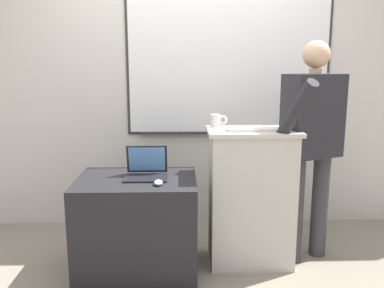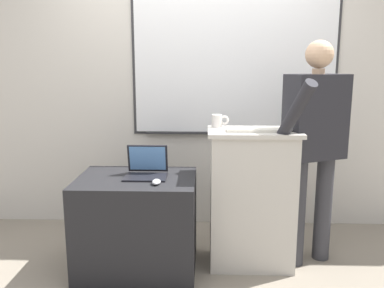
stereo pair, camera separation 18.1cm
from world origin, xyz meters
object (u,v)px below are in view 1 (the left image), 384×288
object	(u,v)px
computer_mouse_by_keyboard	(288,128)
coffee_mug	(216,120)
side_desk	(138,225)
computer_mouse_by_laptop	(158,183)
wireless_keyboard	(254,129)
laptop	(146,168)
person_presenter	(312,137)
lectern_podium	(251,197)

from	to	relation	value
computer_mouse_by_keyboard	coffee_mug	size ratio (longest dim) A/B	0.75
side_desk	computer_mouse_by_laptop	size ratio (longest dim) A/B	8.66
wireless_keyboard	computer_mouse_by_keyboard	size ratio (longest dim) A/B	4.04
side_desk	laptop	size ratio (longest dim) A/B	2.82
computer_mouse_by_keyboard	coffee_mug	bearing A→B (deg)	160.69
side_desk	wireless_keyboard	bearing A→B (deg)	3.18
person_presenter	wireless_keyboard	distance (m)	0.47
laptop	lectern_podium	bearing A→B (deg)	3.23
laptop	wireless_keyboard	bearing A→B (deg)	-0.63
side_desk	coffee_mug	distance (m)	0.99
side_desk	computer_mouse_by_laptop	world-z (taller)	computer_mouse_by_laptop
computer_mouse_by_keyboard	computer_mouse_by_laptop	bearing A→B (deg)	-166.42
computer_mouse_by_keyboard	side_desk	bearing A→B (deg)	-176.68
lectern_podium	side_desk	bearing A→B (deg)	-173.30
lectern_podium	computer_mouse_by_laptop	xyz separation A→B (m)	(-0.69, -0.26, 0.20)
side_desk	computer_mouse_by_keyboard	size ratio (longest dim) A/B	8.66
computer_mouse_by_laptop	wireless_keyboard	bearing A→B (deg)	16.99
laptop	side_desk	bearing A→B (deg)	-141.33
lectern_podium	wireless_keyboard	size ratio (longest dim) A/B	2.60
side_desk	coffee_mug	xyz separation A→B (m)	(0.60, 0.24, 0.74)
side_desk	computer_mouse_by_keyboard	distance (m)	1.32
computer_mouse_by_keyboard	wireless_keyboard	bearing A→B (deg)	-176.21
lectern_podium	computer_mouse_by_keyboard	distance (m)	0.60
lectern_podium	coffee_mug	size ratio (longest dim) A/B	7.93
laptop	coffee_mug	world-z (taller)	coffee_mug
lectern_podium	computer_mouse_by_keyboard	world-z (taller)	computer_mouse_by_keyboard
coffee_mug	laptop	bearing A→B (deg)	-160.48
computer_mouse_by_laptop	person_presenter	bearing A→B (deg)	15.10
wireless_keyboard	computer_mouse_by_laptop	world-z (taller)	wireless_keyboard
side_desk	laptop	xyz separation A→B (m)	(0.07, 0.06, 0.42)
coffee_mug	computer_mouse_by_laptop	bearing A→B (deg)	-136.62
person_presenter	lectern_podium	bearing A→B (deg)	162.50
lectern_podium	computer_mouse_by_laptop	world-z (taller)	lectern_podium
computer_mouse_by_laptop	coffee_mug	distance (m)	0.70
lectern_podium	coffee_mug	world-z (taller)	coffee_mug
person_presenter	computer_mouse_by_laptop	distance (m)	1.22
side_desk	wireless_keyboard	xyz separation A→B (m)	(0.86, 0.05, 0.70)
person_presenter	wireless_keyboard	bearing A→B (deg)	168.98
laptop	wireless_keyboard	xyz separation A→B (m)	(0.79, -0.01, 0.28)
computer_mouse_by_laptop	coffee_mug	world-z (taller)	coffee_mug
lectern_podium	computer_mouse_by_laptop	bearing A→B (deg)	-159.07
coffee_mug	computer_mouse_by_keyboard	bearing A→B (deg)	-19.31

